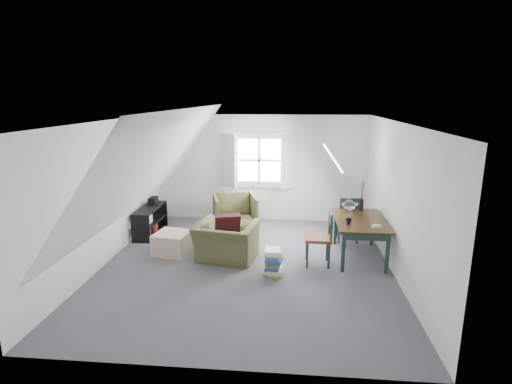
# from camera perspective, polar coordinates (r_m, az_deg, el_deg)

# --- Properties ---
(floor) EXTENTS (5.50, 5.50, 0.00)m
(floor) POSITION_cam_1_polar(r_m,az_deg,el_deg) (7.14, -1.41, -10.49)
(floor) COLOR #4D4C51
(floor) RESTS_ON ground
(ceiling) EXTENTS (5.50, 5.50, 0.00)m
(ceiling) POSITION_cam_1_polar(r_m,az_deg,el_deg) (6.54, -1.53, 9.95)
(ceiling) COLOR white
(ceiling) RESTS_ON wall_back
(wall_back) EXTENTS (5.00, 0.00, 5.00)m
(wall_back) POSITION_cam_1_polar(r_m,az_deg,el_deg) (9.41, 0.48, 3.39)
(wall_back) COLOR silver
(wall_back) RESTS_ON ground
(wall_front) EXTENTS (5.00, 0.00, 5.00)m
(wall_front) POSITION_cam_1_polar(r_m,az_deg,el_deg) (4.15, -5.95, -10.09)
(wall_front) COLOR silver
(wall_front) RESTS_ON ground
(wall_left) EXTENTS (0.00, 5.50, 5.50)m
(wall_left) POSITION_cam_1_polar(r_m,az_deg,el_deg) (7.44, -20.95, -0.25)
(wall_left) COLOR silver
(wall_left) RESTS_ON ground
(wall_right) EXTENTS (0.00, 5.50, 5.50)m
(wall_right) POSITION_cam_1_polar(r_m,az_deg,el_deg) (6.91, 19.60, -1.16)
(wall_right) COLOR silver
(wall_right) RESTS_ON ground
(slope_left) EXTENTS (3.19, 5.50, 4.48)m
(slope_left) POSITION_cam_1_polar(r_m,az_deg,el_deg) (6.98, -14.27, 3.76)
(slope_left) COLOR white
(slope_left) RESTS_ON wall_left
(slope_right) EXTENTS (3.19, 5.50, 4.48)m
(slope_right) POSITION_cam_1_polar(r_m,az_deg,el_deg) (6.62, 11.97, 3.39)
(slope_right) COLOR white
(slope_right) RESTS_ON wall_right
(dormer_window) EXTENTS (1.71, 0.35, 1.30)m
(dormer_window) POSITION_cam_1_polar(r_m,az_deg,el_deg) (9.30, 0.45, 4.52)
(dormer_window) COLOR white
(dormer_window) RESTS_ON wall_back
(skylight) EXTENTS (0.35, 0.75, 0.47)m
(skylight) POSITION_cam_1_polar(r_m,az_deg,el_deg) (7.91, 10.90, 4.83)
(skylight) COLOR white
(skylight) RESTS_ON slope_right
(armchair_near) EXTENTS (1.19, 1.09, 0.69)m
(armchair_near) POSITION_cam_1_polar(r_m,az_deg,el_deg) (7.44, -4.21, -9.52)
(armchair_near) COLOR #4B4C2B
(armchair_near) RESTS_ON floor
(armchair_far) EXTENTS (1.11, 1.13, 0.84)m
(armchair_far) POSITION_cam_1_polar(r_m,az_deg,el_deg) (8.86, -2.99, -5.65)
(armchair_far) COLOR #4B4C2B
(armchair_far) RESTS_ON floor
(throw_pillow) EXTENTS (0.52, 0.38, 0.48)m
(throw_pillow) POSITION_cam_1_polar(r_m,az_deg,el_deg) (7.37, -4.10, -4.79)
(throw_pillow) COLOR #3C1016
(throw_pillow) RESTS_ON armchair_near
(ottoman) EXTENTS (0.70, 0.70, 0.41)m
(ottoman) POSITION_cam_1_polar(r_m,az_deg,el_deg) (7.77, -11.83, -7.13)
(ottoman) COLOR #C7AC95
(ottoman) RESTS_ON floor
(dining_table) EXTENTS (0.88, 1.47, 0.74)m
(dining_table) POSITION_cam_1_polar(r_m,az_deg,el_deg) (7.52, 14.63, -4.49)
(dining_table) COLOR #301E0D
(dining_table) RESTS_ON floor
(demijohn) EXTENTS (0.23, 0.23, 0.32)m
(demijohn) POSITION_cam_1_polar(r_m,az_deg,el_deg) (7.86, 13.14, -1.87)
(demijohn) COLOR silver
(demijohn) RESTS_ON dining_table
(vase_twigs) EXTENTS (0.08, 0.09, 0.60)m
(vase_twigs) POSITION_cam_1_polar(r_m,az_deg,el_deg) (7.99, 14.82, -1.70)
(vase_twigs) COLOR black
(vase_twigs) RESTS_ON dining_table
(cup) EXTENTS (0.12, 0.12, 0.10)m
(cup) POSITION_cam_1_polar(r_m,az_deg,el_deg) (7.17, 13.07, -4.47)
(cup) COLOR black
(cup) RESTS_ON dining_table
(paper_box) EXTENTS (0.15, 0.12, 0.04)m
(paper_box) POSITION_cam_1_polar(r_m,az_deg,el_deg) (7.10, 16.85, -4.70)
(paper_box) COLOR white
(paper_box) RESTS_ON dining_table
(dining_chair_far) EXTENTS (0.45, 0.45, 0.95)m
(dining_chair_far) POSITION_cam_1_polar(r_m,az_deg,el_deg) (8.36, 13.01, -3.59)
(dining_chair_far) COLOR brown
(dining_chair_far) RESTS_ON floor
(dining_chair_near) EXTENTS (0.46, 0.46, 0.97)m
(dining_chair_near) POSITION_cam_1_polar(r_m,az_deg,el_deg) (7.11, 9.17, -6.38)
(dining_chair_near) COLOR brown
(dining_chair_near) RESTS_ON floor
(media_shelf) EXTENTS (0.39, 1.16, 0.60)m
(media_shelf) POSITION_cam_1_polar(r_m,az_deg,el_deg) (8.88, -14.94, -4.22)
(media_shelf) COLOR black
(media_shelf) RESTS_ON floor
(electronics_box) EXTENTS (0.17, 0.23, 0.18)m
(electronics_box) POSITION_cam_1_polar(r_m,az_deg,el_deg) (9.04, -14.47, -1.24)
(electronics_box) COLOR black
(electronics_box) RESTS_ON media_shelf
(magazine_stack) EXTENTS (0.33, 0.39, 0.44)m
(magazine_stack) POSITION_cam_1_polar(r_m,az_deg,el_deg) (6.74, 2.47, -9.98)
(magazine_stack) COLOR #B29933
(magazine_stack) RESTS_ON floor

